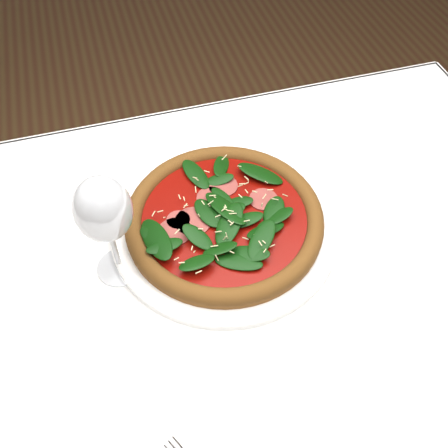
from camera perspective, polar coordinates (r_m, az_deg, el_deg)
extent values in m
plane|color=brown|center=(1.51, 1.37, -20.08)|extent=(6.00, 6.00, 0.00)
cube|color=white|center=(0.85, 2.30, -4.56)|extent=(1.20, 0.80, 0.04)
cylinder|color=#513B20|center=(1.51, 17.69, 2.93)|extent=(0.06, 0.06, 0.71)
cube|color=white|center=(1.17, -3.89, 8.84)|extent=(1.20, 0.01, 0.22)
cylinder|color=white|center=(0.86, 0.03, -0.14)|extent=(0.39, 0.39, 0.01)
torus|color=white|center=(0.86, 0.03, 0.04)|extent=(0.39, 0.39, 0.01)
cylinder|color=brown|center=(0.85, 0.03, 0.37)|extent=(0.38, 0.38, 0.01)
torus|color=#AA6927|center=(0.84, 0.03, 0.74)|extent=(0.38, 0.38, 0.03)
cylinder|color=maroon|center=(0.84, 0.03, 0.74)|extent=(0.32, 0.32, 0.00)
cylinder|color=#9C3E3E|center=(0.84, 0.03, 0.93)|extent=(0.28, 0.28, 0.00)
ellipsoid|color=#0B3509|center=(0.83, 0.03, 1.42)|extent=(0.30, 0.30, 0.03)
cylinder|color=beige|center=(0.83, 0.03, 1.72)|extent=(0.28, 0.28, 0.00)
cylinder|color=silver|center=(0.83, -11.78, -4.86)|extent=(0.07, 0.07, 0.00)
cylinder|color=silver|center=(0.79, -12.38, -2.78)|extent=(0.01, 0.01, 0.10)
ellipsoid|color=silver|center=(0.72, -13.67, 1.62)|extent=(0.08, 0.08, 0.11)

